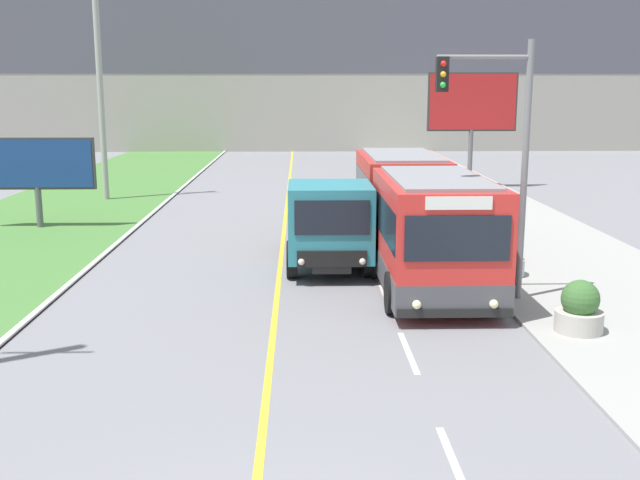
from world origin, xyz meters
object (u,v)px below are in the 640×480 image
object	(u,v)px
utility_pole_far	(99,65)
planter_round_second	(507,258)
city_bus	(415,215)
billboard_large	(472,105)
planter_round_far	(447,204)
planter_round_third	(476,226)
dump_truck	(329,225)
traffic_light_mast	(500,139)
planter_round_near	(580,309)
billboard_small	(36,166)

from	to	relation	value
utility_pole_far	planter_round_second	distance (m)	22.03
city_bus	billboard_large	bearing A→B (deg)	72.37
billboard_large	planter_round_far	xyz separation A→B (m)	(-2.97, -9.15, -3.74)
planter_round_second	planter_round_third	size ratio (longest dim) A/B	1.03
city_bus	planter_round_third	xyz separation A→B (m)	(2.62, 3.44, -0.99)
dump_truck	traffic_light_mast	distance (m)	5.89
dump_truck	utility_pole_far	distance (m)	17.92
utility_pole_far	planter_round_third	xyz separation A→B (m)	(15.13, -10.36, -5.63)
city_bus	planter_round_near	xyz separation A→B (m)	(2.57, -6.35, -0.98)
dump_truck	utility_pole_far	bearing A→B (deg)	125.38
dump_truck	planter_round_near	world-z (taller)	dump_truck
dump_truck	planter_round_second	bearing A→B (deg)	-13.80
billboard_large	planter_round_far	world-z (taller)	billboard_large
planter_round_near	planter_round_second	world-z (taller)	planter_round_near
traffic_light_mast	billboard_small	distance (m)	17.94
planter_round_second	planter_round_far	bearing A→B (deg)	88.62
billboard_large	planter_round_third	distance (m)	14.83
city_bus	billboard_small	world-z (taller)	billboard_small
planter_round_near	billboard_large	bearing A→B (deg)	82.86
utility_pole_far	planter_round_second	xyz separation A→B (m)	(14.87, -15.25, -5.62)
billboard_small	planter_round_third	xyz separation A→B (m)	(15.80, -3.14, -1.79)
city_bus	planter_round_third	size ratio (longest dim) A/B	10.96
billboard_small	planter_round_second	world-z (taller)	billboard_small
utility_pole_far	billboard_large	bearing A→B (deg)	11.53
traffic_light_mast	planter_round_far	bearing A→B (deg)	84.41
planter_round_far	planter_round_second	bearing A→B (deg)	-91.38
planter_round_near	planter_round_far	size ratio (longest dim) A/B	1.01
dump_truck	planter_round_near	size ratio (longest dim) A/B	5.67
city_bus	dump_truck	bearing A→B (deg)	-174.28
traffic_light_mast	billboard_large	distance (m)	21.62
city_bus	planter_round_third	world-z (taller)	city_bus
billboard_large	planter_round_second	bearing A→B (deg)	-99.60
city_bus	dump_truck	xyz separation A→B (m)	(-2.53, -0.25, -0.24)
dump_truck	billboard_small	size ratio (longest dim) A/B	1.46
utility_pole_far	billboard_small	size ratio (longest dim) A/B	2.81
traffic_light_mast	billboard_small	world-z (taller)	traffic_light_mast
utility_pole_far	traffic_light_mast	world-z (taller)	utility_pole_far
planter_round_second	billboard_small	bearing A→B (deg)	152.63
billboard_large	planter_round_second	size ratio (longest dim) A/B	5.30
billboard_large	planter_round_near	bearing A→B (deg)	-97.14
billboard_large	dump_truck	bearing A→B (deg)	-114.50
city_bus	planter_round_third	bearing A→B (deg)	52.70
traffic_light_mast	planter_round_second	size ratio (longest dim) A/B	5.59
traffic_light_mast	planter_round_far	size ratio (longest dim) A/B	5.64
billboard_small	planter_round_third	bearing A→B (deg)	-11.25
planter_round_third	planter_round_far	bearing A→B (deg)	90.40
planter_round_far	city_bus	bearing A→B (deg)	-107.24
traffic_light_mast	billboard_large	size ratio (longest dim) A/B	1.06
dump_truck	billboard_small	bearing A→B (deg)	147.29
billboard_large	utility_pole_far	bearing A→B (deg)	-168.47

